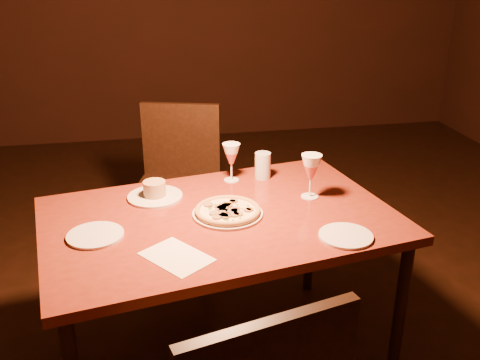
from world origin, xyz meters
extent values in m
cube|color=maroon|center=(-0.05, 0.07, 0.74)|extent=(1.56, 1.15, 0.04)
cylinder|color=black|center=(-0.76, 0.34, 0.36)|extent=(0.05, 0.05, 0.72)
cylinder|color=black|center=(0.66, -0.21, 0.36)|extent=(0.05, 0.05, 0.72)
cylinder|color=black|center=(0.52, 0.57, 0.36)|extent=(0.05, 0.05, 0.72)
cube|color=black|center=(-0.18, 0.94, 0.50)|extent=(0.58, 0.58, 0.04)
cube|color=black|center=(-0.11, 1.15, 0.74)|extent=(0.46, 0.16, 0.44)
cylinder|color=black|center=(-0.41, 0.81, 0.24)|extent=(0.04, 0.04, 0.48)
cylinder|color=black|center=(-0.30, 1.17, 0.24)|extent=(0.04, 0.04, 0.48)
cylinder|color=black|center=(-0.05, 0.70, 0.24)|extent=(0.04, 0.04, 0.48)
cylinder|color=black|center=(0.06, 1.07, 0.24)|extent=(0.04, 0.04, 0.48)
cylinder|color=white|center=(-0.01, 0.07, 0.77)|extent=(0.29, 0.29, 0.01)
cylinder|color=#FFE2AF|center=(-0.01, 0.07, 0.78)|extent=(0.26, 0.26, 0.01)
torus|color=tan|center=(-0.01, 0.07, 0.78)|extent=(0.27, 0.27, 0.02)
cylinder|color=white|center=(-0.30, 0.30, 0.77)|extent=(0.24, 0.24, 0.01)
cylinder|color=tan|center=(-0.30, 0.30, 0.81)|extent=(0.10, 0.10, 0.07)
cylinder|color=silver|center=(0.22, 0.43, 0.83)|extent=(0.08, 0.08, 0.13)
cylinder|color=white|center=(-0.54, -0.02, 0.77)|extent=(0.22, 0.22, 0.01)
cylinder|color=white|center=(0.40, -0.20, 0.77)|extent=(0.21, 0.21, 0.01)
cube|color=white|center=(-0.25, -0.23, 0.76)|extent=(0.28, 0.29, 0.00)
sphere|color=#F48244|center=(-0.05, 0.07, 1.57)|extent=(0.12, 0.12, 0.12)
camera|label=1|loc=(-0.33, -1.88, 1.75)|focal=40.00mm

